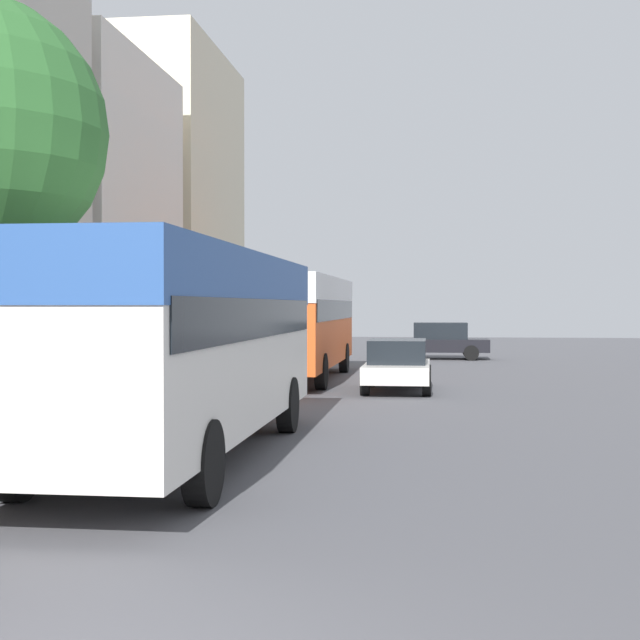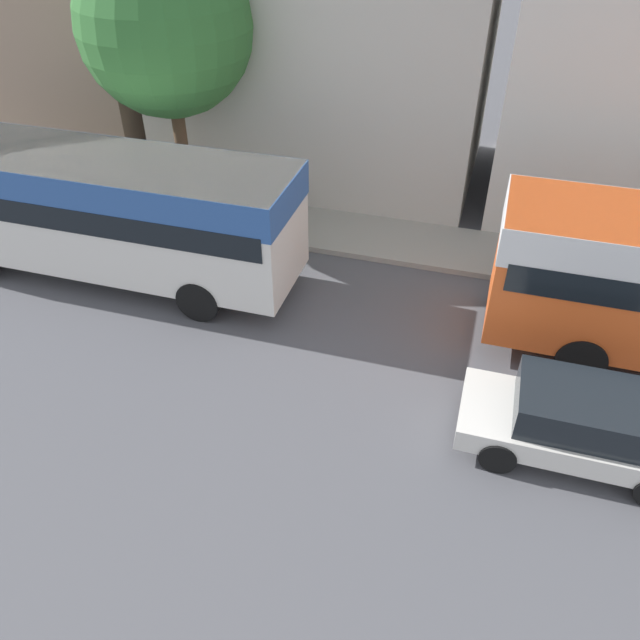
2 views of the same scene
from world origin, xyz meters
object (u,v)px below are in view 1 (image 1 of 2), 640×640
Objects in this scene: bus_lead at (181,326)px; bus_following at (299,314)px; car_far_curb at (397,364)px; pedestrian_near_curb at (211,345)px; car_crossing at (440,340)px.

bus_lead is 0.94× the size of bus_following.
pedestrian_near_curb reaches higher than car_far_curb.
pedestrian_near_curb is (-2.54, -0.90, -0.95)m from bus_following.
car_far_curb is 6.23m from pedestrian_near_curb.
pedestrian_near_curb is (-7.01, -12.09, 0.28)m from car_crossing.
car_far_curb is at bearing 75.64° from bus_lead.
pedestrian_near_curb is at bearing -160.47° from bus_following.
car_crossing is at bearing 80.88° from bus_lead.
car_far_curb is (3.18, -3.33, -1.32)m from bus_following.
bus_following reaches higher than car_far_curb.
car_crossing is 13.98m from pedestrian_near_curb.
car_crossing is at bearing -95.05° from car_far_curb.
pedestrian_near_curb is at bearing 102.24° from bus_lead.
bus_following is at bearing -46.33° from car_far_curb.
car_crossing is at bearing 68.25° from bus_following.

